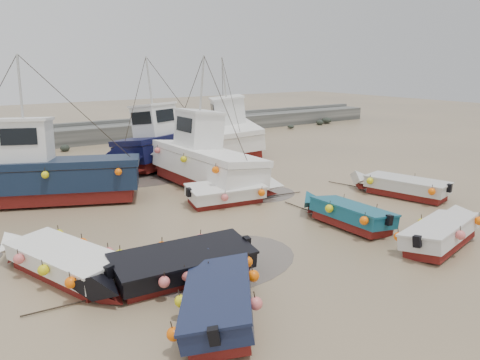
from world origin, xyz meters
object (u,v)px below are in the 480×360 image
(dinghy_3, at_px, (446,229))
(dinghy_6, at_px, (399,184))
(cabin_boat_0, at_px, (36,173))
(dinghy_4, at_px, (171,263))
(dinghy_5, at_px, (233,190))
(cabin_boat_1, at_px, (198,158))
(dinghy_0, at_px, (58,256))
(person, at_px, (12,205))
(dinghy_2, at_px, (344,210))
(cabin_boat_2, at_px, (163,143))
(cabin_boat_3, at_px, (233,131))
(dinghy_1, at_px, (222,291))

(dinghy_3, xyz_separation_m, dinghy_6, (3.68, 4.68, -0.00))
(cabin_boat_0, bearing_deg, dinghy_4, -148.68)
(dinghy_3, height_order, dinghy_6, same)
(dinghy_5, bearing_deg, cabin_boat_0, -115.06)
(dinghy_6, relative_size, cabin_boat_1, 0.57)
(dinghy_3, bearing_deg, dinghy_0, -126.79)
(dinghy_3, height_order, person, dinghy_3)
(dinghy_2, bearing_deg, cabin_boat_0, 132.46)
(dinghy_4, distance_m, dinghy_5, 7.73)
(dinghy_5, relative_size, cabin_boat_2, 0.58)
(dinghy_6, bearing_deg, cabin_boat_2, 102.74)
(cabin_boat_2, xyz_separation_m, cabin_boat_3, (6.09, 1.89, -0.01))
(dinghy_1, height_order, person, dinghy_1)
(dinghy_6, bearing_deg, cabin_boat_1, 119.01)
(dinghy_1, bearing_deg, dinghy_3, 29.90)
(dinghy_3, relative_size, cabin_boat_1, 0.56)
(dinghy_2, height_order, cabin_boat_0, cabin_boat_0)
(dinghy_3, distance_m, cabin_boat_1, 11.87)
(dinghy_5, bearing_deg, dinghy_3, 30.17)
(dinghy_5, bearing_deg, cabin_boat_1, -174.90)
(dinghy_6, bearing_deg, dinghy_4, 173.88)
(dinghy_3, bearing_deg, cabin_boat_3, 156.25)
(cabin_boat_1, bearing_deg, cabin_boat_0, 168.86)
(dinghy_5, height_order, person, dinghy_5)
(cabin_boat_3, bearing_deg, cabin_boat_2, -138.80)
(dinghy_5, distance_m, cabin_boat_0, 8.42)
(dinghy_0, height_order, cabin_boat_2, cabin_boat_2)
(dinghy_1, relative_size, cabin_boat_3, 0.53)
(dinghy_6, height_order, cabin_boat_1, cabin_boat_1)
(dinghy_3, bearing_deg, dinghy_6, 129.31)
(dinghy_0, bearing_deg, dinghy_5, 1.56)
(dinghy_5, distance_m, cabin_boat_2, 8.36)
(dinghy_3, relative_size, dinghy_6, 0.99)
(dinghy_5, bearing_deg, cabin_boat_2, -175.69)
(dinghy_4, xyz_separation_m, cabin_boat_1, (5.83, 8.76, 0.80))
(dinghy_2, relative_size, dinghy_4, 0.86)
(dinghy_6, distance_m, cabin_boat_1, 9.50)
(dinghy_2, xyz_separation_m, dinghy_3, (1.33, -3.32, -0.01))
(dinghy_0, height_order, cabin_boat_0, cabin_boat_0)
(dinghy_6, bearing_deg, dinghy_5, 138.68)
(dinghy_0, xyz_separation_m, cabin_boat_0, (1.07, 7.69, 0.78))
(dinghy_4, bearing_deg, cabin_boat_3, -34.06)
(dinghy_3, distance_m, dinghy_4, 9.15)
(dinghy_3, distance_m, cabin_boat_0, 16.25)
(person, bearing_deg, dinghy_5, 123.01)
(dinghy_1, bearing_deg, person, 135.90)
(dinghy_1, height_order, dinghy_6, same)
(dinghy_2, xyz_separation_m, cabin_boat_1, (-1.58, 8.16, 0.78))
(dinghy_4, distance_m, person, 10.57)
(dinghy_1, bearing_deg, cabin_boat_2, 102.98)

